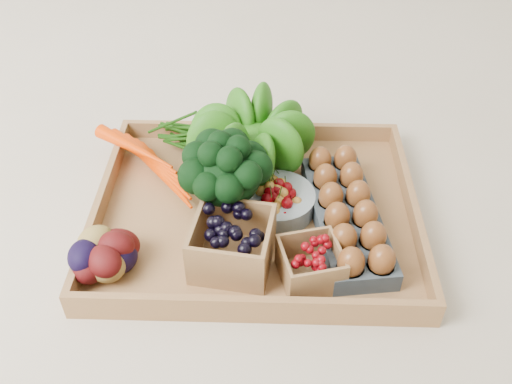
{
  "coord_description": "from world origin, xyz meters",
  "views": [
    {
      "loc": [
        0.02,
        -0.73,
        0.7
      ],
      "look_at": [
        0.0,
        0.0,
        0.06
      ],
      "focal_mm": 40.0,
      "sensor_mm": 36.0,
      "label": 1
    }
  ],
  "objects_px": {
    "broccoli": "(226,190)",
    "egg_carton": "(346,218)",
    "cherry_bowl": "(277,202)",
    "tray": "(256,214)"
  },
  "relations": [
    {
      "from": "cherry_bowl",
      "to": "tray",
      "type": "bearing_deg",
      "value": -169.38
    },
    {
      "from": "broccoli",
      "to": "tray",
      "type": "bearing_deg",
      "value": 13.1
    },
    {
      "from": "egg_carton",
      "to": "cherry_bowl",
      "type": "bearing_deg",
      "value": 154.42
    },
    {
      "from": "tray",
      "to": "cherry_bowl",
      "type": "height_order",
      "value": "cherry_bowl"
    },
    {
      "from": "cherry_bowl",
      "to": "egg_carton",
      "type": "relative_size",
      "value": 0.45
    },
    {
      "from": "broccoli",
      "to": "egg_carton",
      "type": "height_order",
      "value": "broccoli"
    },
    {
      "from": "tray",
      "to": "egg_carton",
      "type": "bearing_deg",
      "value": -11.59
    },
    {
      "from": "broccoli",
      "to": "cherry_bowl",
      "type": "distance_m",
      "value": 0.1
    },
    {
      "from": "cherry_bowl",
      "to": "egg_carton",
      "type": "xyz_separation_m",
      "value": [
        0.12,
        -0.04,
        -0.0
      ]
    },
    {
      "from": "cherry_bowl",
      "to": "egg_carton",
      "type": "distance_m",
      "value": 0.12
    }
  ]
}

